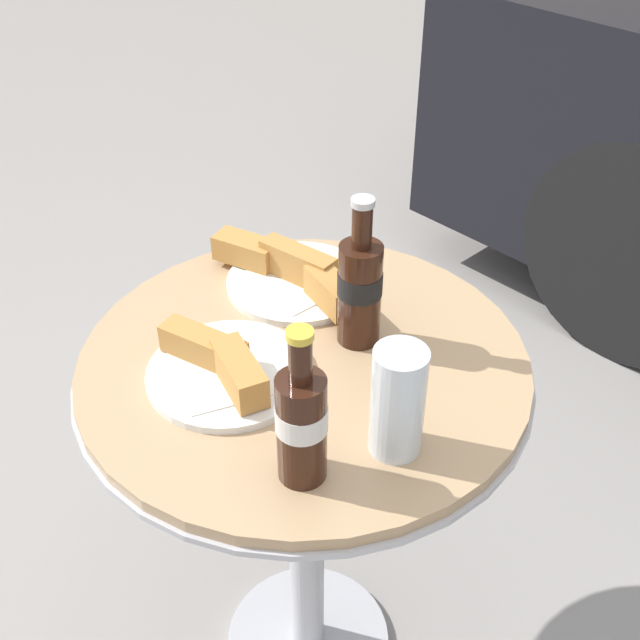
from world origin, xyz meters
TOP-DOWN VIEW (x-y plane):
  - bistro_table at (0.00, 0.00)m, footprint 0.68×0.68m
  - cola_bottle_left at (0.03, 0.09)m, footprint 0.07×0.07m
  - cola_bottle_right at (0.17, -0.16)m, footprint 0.06×0.06m
  - drinking_glass at (0.22, -0.04)m, footprint 0.07×0.07m
  - lunch_plate_near at (-0.04, -0.11)m, footprint 0.24×0.24m
  - lunch_plate_far at (-0.15, 0.11)m, footprint 0.30×0.24m

SIDE VIEW (x-z plane):
  - bistro_table at x=0.00m, z-range 0.22..0.98m
  - lunch_plate_near at x=-0.04m, z-range 0.75..0.81m
  - lunch_plate_far at x=-0.15m, z-range 0.75..0.82m
  - drinking_glass at x=0.22m, z-range 0.75..0.91m
  - cola_bottle_right at x=0.17m, z-range 0.74..0.96m
  - cola_bottle_left at x=0.03m, z-range 0.73..0.97m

